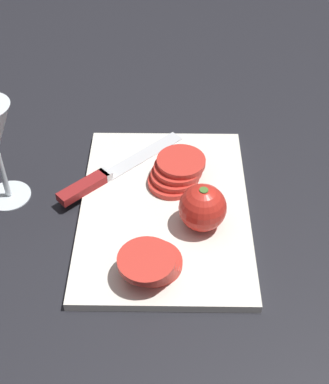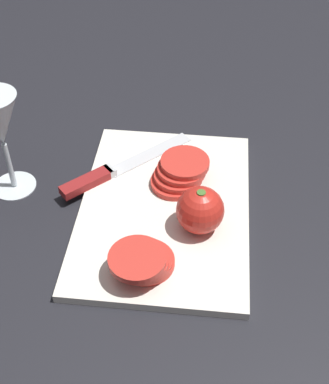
# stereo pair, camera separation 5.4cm
# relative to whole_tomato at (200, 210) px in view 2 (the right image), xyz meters

# --- Properties ---
(ground_plane) EXTENTS (3.00, 3.00, 0.00)m
(ground_plane) POSITION_rel_whole_tomato_xyz_m (0.04, 0.09, -0.05)
(ground_plane) COLOR black
(cutting_board) EXTENTS (0.37, 0.26, 0.01)m
(cutting_board) POSITION_rel_whole_tomato_xyz_m (0.04, 0.06, -0.04)
(cutting_board) COLOR silver
(cutting_board) RESTS_ON ground_plane
(whole_tomato) EXTENTS (0.07, 0.07, 0.07)m
(whole_tomato) POSITION_rel_whole_tomato_xyz_m (0.00, 0.00, 0.00)
(whole_tomato) COLOR red
(whole_tomato) RESTS_ON cutting_board
(knife) EXTENTS (0.19, 0.20, 0.01)m
(knife) POSITION_rel_whole_tomato_xyz_m (0.09, 0.16, -0.03)
(knife) COLOR silver
(knife) RESTS_ON cutting_board
(tomato_slice_stack_near) EXTENTS (0.10, 0.09, 0.04)m
(tomato_slice_stack_near) POSITION_rel_whole_tomato_xyz_m (0.10, 0.04, -0.02)
(tomato_slice_stack_near) COLOR red
(tomato_slice_stack_near) RESTS_ON cutting_board
(tomato_slice_stack_far) EXTENTS (0.10, 0.09, 0.04)m
(tomato_slice_stack_far) POSITION_rel_whole_tomato_xyz_m (-0.09, 0.07, -0.02)
(tomato_slice_stack_far) COLOR red
(tomato_slice_stack_far) RESTS_ON cutting_board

